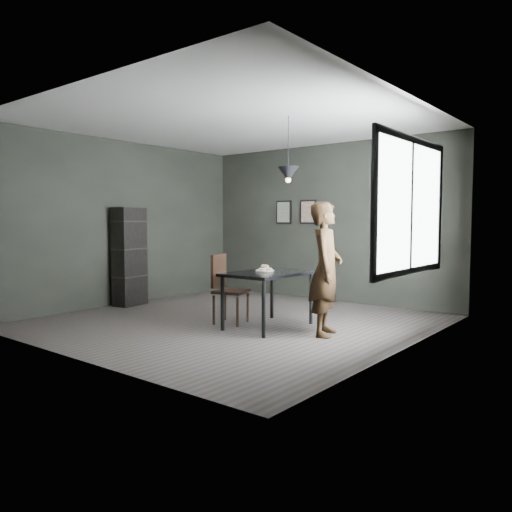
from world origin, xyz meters
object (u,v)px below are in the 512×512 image
Objects in this scene: cafe_table at (268,278)px; wood_chair at (225,284)px; woman at (326,269)px; white_plate at (265,271)px; pendant_lamp at (288,174)px; shelf_unit at (129,257)px.

cafe_table is 0.67m from wood_chair.
wood_chair reaches higher than cafe_table.
woman is 1.53m from wood_chair.
pendant_lamp is at bearing 19.42° from white_plate.
white_plate reaches higher than cafe_table.
shelf_unit is (-2.87, -0.05, 0.07)m from white_plate.
woman is at bearing -2.77° from pendant_lamp.
white_plate is at bearing 72.80° from woman.
shelf_unit is at bearing -177.20° from pendant_lamp.
woman reaches higher than shelf_unit.
cafe_table is 1.24× the size of wood_chair.
cafe_table is 0.72× the size of shelf_unit.
pendant_lamp reaches higher than cafe_table.
white_plate is 0.24× the size of wood_chair.
cafe_table is 1.41m from pendant_lamp.
woman is 1.35m from pendant_lamp.
cafe_table is 2.92m from shelf_unit.
wood_chair reaches higher than white_plate.
pendant_lamp is (0.89, 0.25, 1.50)m from wood_chair.
woman is 3.77m from shelf_unit.
shelf_unit reaches higher than white_plate.
shelf_unit is 1.92× the size of pendant_lamp.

